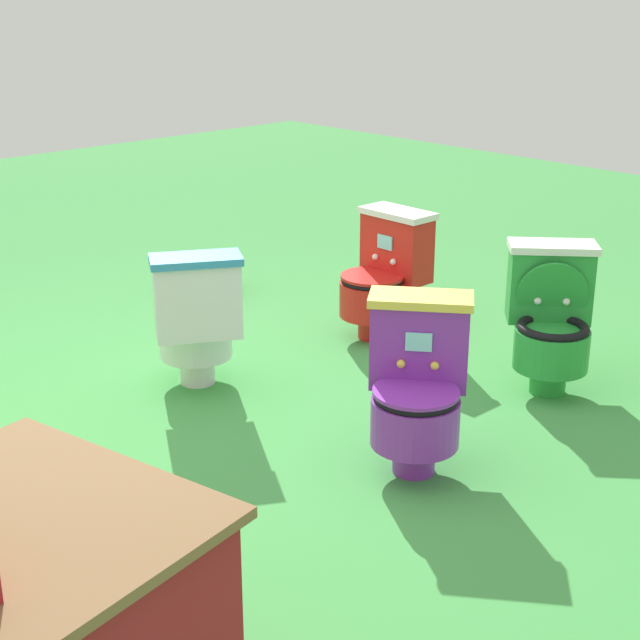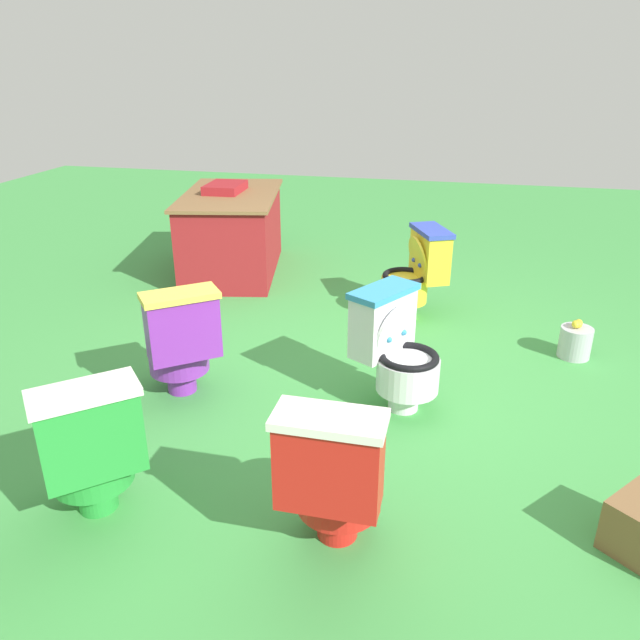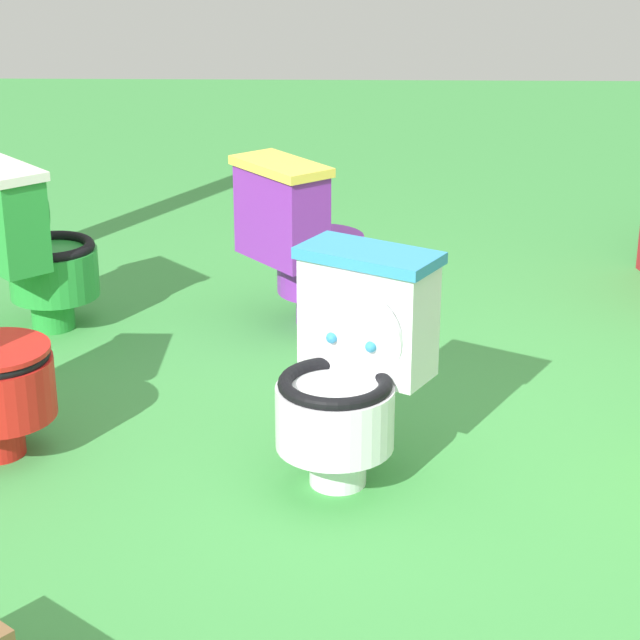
# 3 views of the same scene
# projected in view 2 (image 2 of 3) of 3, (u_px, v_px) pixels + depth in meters

# --- Properties ---
(ground) EXTENTS (14.00, 14.00, 0.00)m
(ground) POSITION_uv_depth(u_px,v_px,m) (370.00, 376.00, 4.09)
(ground) COLOR #429947
(toilet_white) EXTENTS (0.60, 0.63, 0.73)m
(toilet_white) POSITION_uv_depth(u_px,v_px,m) (396.00, 349.00, 3.62)
(toilet_white) COLOR white
(toilet_white) RESTS_ON ground
(toilet_red) EXTENTS (0.49, 0.44, 0.73)m
(toilet_red) POSITION_uv_depth(u_px,v_px,m) (335.00, 475.00, 2.54)
(toilet_red) COLOR red
(toilet_red) RESTS_ON ground
(toilet_purple) EXTENTS (0.64, 0.62, 0.73)m
(toilet_purple) POSITION_uv_depth(u_px,v_px,m) (180.00, 342.00, 3.72)
(toilet_purple) COLOR purple
(toilet_purple) RESTS_ON ground
(toilet_green) EXTENTS (0.63, 0.63, 0.73)m
(toilet_green) POSITION_uv_depth(u_px,v_px,m) (91.00, 448.00, 2.71)
(toilet_green) COLOR green
(toilet_green) RESTS_ON ground
(toilet_yellow) EXTENTS (0.57, 0.62, 0.73)m
(toilet_yellow) POSITION_uv_depth(u_px,v_px,m) (416.00, 272.00, 4.88)
(toilet_yellow) COLOR yellow
(toilet_yellow) RESTS_ON ground
(vendor_table) EXTENTS (1.60, 1.13, 0.85)m
(vendor_table) POSITION_uv_depth(u_px,v_px,m) (232.00, 232.00, 5.91)
(vendor_table) COLOR maroon
(vendor_table) RESTS_ON ground
(lemon_bucket) EXTENTS (0.22, 0.22, 0.28)m
(lemon_bucket) POSITION_uv_depth(u_px,v_px,m) (575.00, 341.00, 4.31)
(lemon_bucket) COLOR #B7B7BF
(lemon_bucket) RESTS_ON ground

